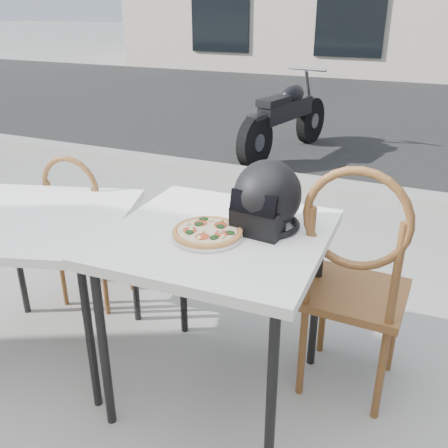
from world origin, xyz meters
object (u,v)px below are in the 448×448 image
at_px(pizza, 207,231).
at_px(motorcycle, 286,119).
at_px(cafe_chair_side, 85,223).
at_px(plate, 207,236).
at_px(helmet, 266,199).
at_px(cafe_chair_main, 354,274).
at_px(cafe_table_main, 218,248).
at_px(cafe_table_side, 38,230).

relative_size(pizza, motorcycle, 0.19).
bearing_deg(cafe_chair_side, pizza, 151.69).
bearing_deg(pizza, plate, -126.87).
xyz_separation_m(helmet, cafe_chair_side, (-1.18, 0.25, -0.43)).
height_order(cafe_chair_main, cafe_chair_side, cafe_chair_main).
xyz_separation_m(cafe_table_main, cafe_chair_main, (0.53, 0.23, -0.12)).
relative_size(plate, cafe_chair_side, 0.38).
relative_size(cafe_chair_side, motorcycle, 0.50).
height_order(helmet, cafe_chair_side, helmet).
distance_m(cafe_table_main, cafe_chair_side, 1.11).
bearing_deg(helmet, cafe_chair_main, 22.26).
bearing_deg(cafe_chair_main, cafe_table_main, 25.01).
xyz_separation_m(cafe_table_main, cafe_table_side, (-0.89, -0.09, -0.04)).
bearing_deg(cafe_chair_main, plate, 30.24).
height_order(pizza, cafe_chair_main, cafe_chair_main).
xyz_separation_m(plate, pizza, (0.00, 0.00, 0.02)).
height_order(pizza, helmet, helmet).
bearing_deg(cafe_table_side, helmet, 11.42).
xyz_separation_m(cafe_table_main, pizza, (-0.01, -0.07, 0.10)).
bearing_deg(pizza, cafe_chair_side, 156.18).
distance_m(cafe_table_main, cafe_chair_main, 0.59).
bearing_deg(pizza, cafe_chair_main, 28.58).
bearing_deg(motorcycle, cafe_chair_main, -57.03).
distance_m(cafe_table_main, plate, 0.11).
relative_size(helmet, cafe_table_side, 0.31).
height_order(pizza, motorcycle, motorcycle).
relative_size(cafe_table_main, plate, 2.47).
xyz_separation_m(pizza, cafe_table_side, (-0.88, -0.02, -0.15)).
height_order(cafe_table_side, cafe_chair_side, cafe_chair_side).
distance_m(plate, cafe_table_side, 0.89).
height_order(pizza, cafe_table_side, pizza).
distance_m(cafe_chair_main, motorcycle, 4.07).
height_order(cafe_table_main, plate, plate).
bearing_deg(cafe_table_main, cafe_chair_main, 23.35).
relative_size(cafe_chair_main, cafe_chair_side, 1.20).
bearing_deg(helmet, motorcycle, 112.18).
height_order(pizza, cafe_chair_side, cafe_chair_side).
height_order(cafe_chair_main, motorcycle, cafe_chair_main).
relative_size(cafe_table_main, helmet, 2.82).
height_order(cafe_table_main, helmet, helmet).
xyz_separation_m(plate, helmet, (0.18, 0.19, 0.12)).
height_order(cafe_chair_side, motorcycle, motorcycle).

